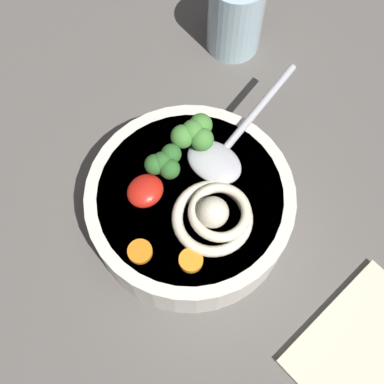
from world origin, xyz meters
The scene contains 11 objects.
table_slab centered at (0.00, 0.00, 1.48)cm, with size 132.77×132.77×2.96cm, color #5B5651.
soup_bowl centered at (0.28, 0.53, 6.24)cm, with size 21.38×21.38×6.34cm.
noodle_pile centered at (-0.50, -3.01, 10.39)cm, with size 8.72×8.55×3.50cm.
soup_spoon centered at (5.39, 0.96, 10.10)cm, with size 17.42×6.34×1.60cm.
chili_sauce_dollop centered at (-2.98, 3.81, 10.16)cm, with size 3.80×3.42×1.71cm, color red.
broccoli_floret_rear centered at (0.32, 4.09, 11.31)cm, with size 4.05×3.48×3.20cm.
broccoli_floret_beside_chili centered at (4.50, 3.96, 11.64)cm, with size 4.71×4.05×3.72cm.
carrot_slice_left centered at (-7.71, 0.26, 9.61)cm, with size 2.38×2.38×0.62cm, color orange.
carrot_slice_front centered at (-5.17, -4.18, 9.68)cm, with size 2.30×2.30×0.76cm, color orange.
drinking_glass centered at (22.19, 12.87, 8.05)cm, with size 6.94×6.94×10.19cm, color silver.
folded_napkin centered at (1.03, -22.46, 3.36)cm, with size 14.97×11.57×0.80cm, color beige.
Camera 1 is at (-14.66, -12.79, 53.74)cm, focal length 45.46 mm.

